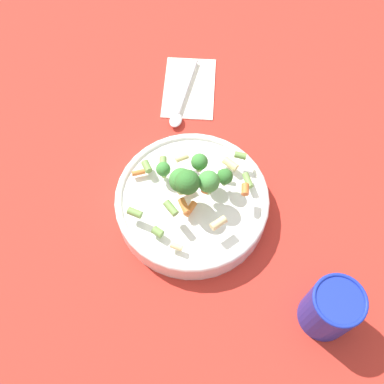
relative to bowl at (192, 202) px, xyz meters
name	(u,v)px	position (x,y,z in m)	size (l,w,h in m)	color
ground_plane	(192,208)	(0.00, 0.00, -0.03)	(3.00, 3.00, 0.00)	#B72D23
bowl	(192,202)	(0.00, 0.00, 0.00)	(0.28, 0.28, 0.05)	white
pasta_salad	(193,181)	(0.00, 0.00, 0.07)	(0.20, 0.22, 0.09)	#8CB766
cup	(331,308)	(-0.30, 0.02, 0.03)	(0.08, 0.08, 0.11)	#192DAD
napkin	(189,87)	(0.19, -0.23, -0.02)	(0.19, 0.20, 0.01)	white
spoon	(181,105)	(0.17, -0.17, -0.02)	(0.09, 0.18, 0.01)	silver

